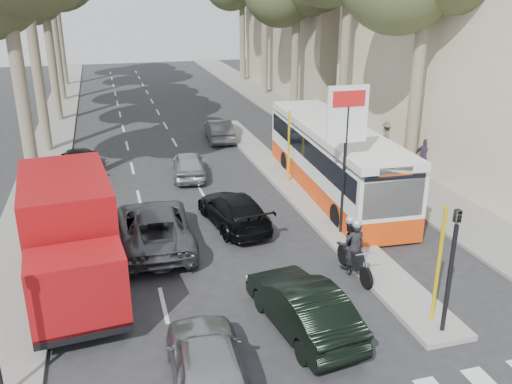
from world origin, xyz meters
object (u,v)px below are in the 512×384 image
silver_hatchback (208,367)px  city_bus (333,158)px  dark_hatchback (302,306)px  motorcycle (352,247)px  red_truck (70,235)px

silver_hatchback → city_bus: size_ratio=0.36×
dark_hatchback → motorcycle: bearing=-143.4°
city_bus → motorcycle: size_ratio=5.16×
silver_hatchback → motorcycle: 7.03m
silver_hatchback → motorcycle: (5.54, 4.33, 0.16)m
red_truck → city_bus: bearing=22.7°
silver_hatchback → red_truck: 6.43m
silver_hatchback → motorcycle: size_ratio=1.87×
city_bus → motorcycle: (-2.40, -7.08, -0.75)m
silver_hatchback → red_truck: red_truck is taller
red_truck → motorcycle: (8.54, -1.25, -0.94)m
city_bus → motorcycle: bearing=-105.6°
dark_hatchback → red_truck: bearing=-40.6°
dark_hatchback → motorcycle: 3.68m
silver_hatchback → dark_hatchback: 3.40m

